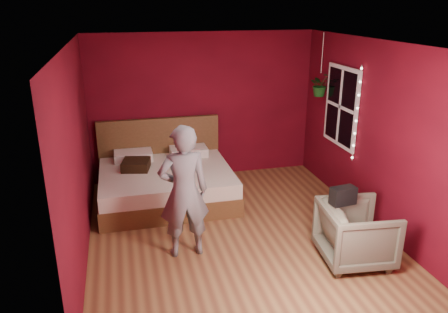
{
  "coord_description": "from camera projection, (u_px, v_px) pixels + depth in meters",
  "views": [
    {
      "loc": [
        -1.46,
        -5.25,
        3.07
      ],
      "look_at": [
        -0.07,
        0.4,
        1.0
      ],
      "focal_mm": 35.0,
      "sensor_mm": 36.0,
      "label": 1
    }
  ],
  "objects": [
    {
      "name": "floor",
      "position": [
        236.0,
        232.0,
        6.16
      ],
      "size": [
        4.5,
        4.5,
        0.0
      ],
      "primitive_type": "plane",
      "color": "olive",
      "rests_on": "ground"
    },
    {
      "name": "room_walls",
      "position": [
        237.0,
        117.0,
        5.59
      ],
      "size": [
        4.04,
        4.54,
        2.62
      ],
      "color": "maroon",
      "rests_on": "ground"
    },
    {
      "name": "window",
      "position": [
        341.0,
        107.0,
        6.92
      ],
      "size": [
        0.05,
        0.97,
        1.27
      ],
      "color": "white",
      "rests_on": "room_walls"
    },
    {
      "name": "fairy_lights",
      "position": [
        357.0,
        114.0,
        6.43
      ],
      "size": [
        0.04,
        0.04,
        1.45
      ],
      "color": "silver",
      "rests_on": "room_walls"
    },
    {
      "name": "bed",
      "position": [
        166.0,
        180.0,
        7.16
      ],
      "size": [
        2.11,
        1.79,
        1.16
      ],
      "color": "brown",
      "rests_on": "ground"
    },
    {
      "name": "person",
      "position": [
        184.0,
        192.0,
        5.37
      ],
      "size": [
        0.64,
        0.42,
        1.72
      ],
      "primitive_type": "imported",
      "rotation": [
        0.0,
        0.0,
        3.16
      ],
      "color": "slate",
      "rests_on": "ground"
    },
    {
      "name": "armchair",
      "position": [
        356.0,
        233.0,
        5.37
      ],
      "size": [
        0.92,
        0.9,
        0.76
      ],
      "primitive_type": "imported",
      "rotation": [
        0.0,
        0.0,
        1.47
      ],
      "color": "#666650",
      "rests_on": "ground"
    },
    {
      "name": "handbag",
      "position": [
        343.0,
        196.0,
        5.24
      ],
      "size": [
        0.32,
        0.19,
        0.22
      ],
      "primitive_type": "cube",
      "rotation": [
        0.0,
        0.0,
        0.12
      ],
      "color": "black",
      "rests_on": "armchair"
    },
    {
      "name": "throw_pillow",
      "position": [
        136.0,
        165.0,
        7.0
      ],
      "size": [
        0.5,
        0.5,
        0.15
      ],
      "primitive_type": "cube",
      "rotation": [
        0.0,
        0.0,
        -0.22
      ],
      "color": "black",
      "rests_on": "bed"
    },
    {
      "name": "hanging_plant",
      "position": [
        320.0,
        85.0,
        7.38
      ],
      "size": [
        0.42,
        0.38,
        1.05
      ],
      "color": "silver",
      "rests_on": "room_walls"
    }
  ]
}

